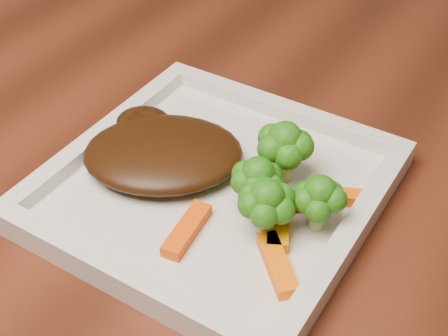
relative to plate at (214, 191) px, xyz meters
The scene contains 11 objects.
plate is the anchor object (origin of this frame).
steak 0.06m from the plate, behind, with size 0.14×0.11×0.03m, color #351A08.
broccoli_0 0.07m from the plate, 40.30° to the left, with size 0.06×0.06×0.07m, color #275F0F, non-canonical shape.
broccoli_1 0.10m from the plate, ahead, with size 0.05×0.05×0.06m, color #1C6D12, non-canonical shape.
broccoli_2 0.08m from the plate, 22.36° to the right, with size 0.05×0.05×0.06m, color #2E6C12, non-canonical shape.
broccoli_3 0.06m from the plate, ahead, with size 0.05×0.05×0.06m, color #206A11, non-canonical shape.
carrot_1 0.11m from the plate, 30.92° to the right, with size 0.06×0.02×0.01m, color #FF6B04.
carrot_2 0.06m from the plate, 78.12° to the right, with size 0.06×0.02×0.01m, color #F04903.
carrot_3 0.11m from the plate, 21.43° to the left, with size 0.05×0.01×0.01m, color #F35903.
carrot_5 0.07m from the plate, ahead, with size 0.06×0.02×0.01m, color orange.
carrot_6 0.06m from the plate, ahead, with size 0.05×0.01×0.01m, color red.
Camera 1 is at (-0.06, -0.58, 1.13)m, focal length 50.00 mm.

